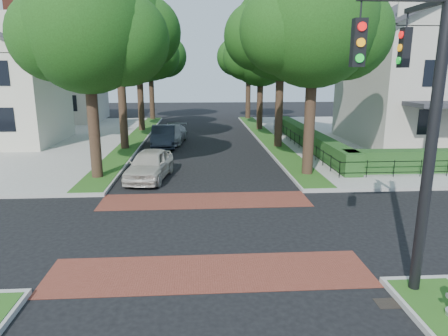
{
  "coord_description": "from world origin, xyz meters",
  "views": [
    {
      "loc": [
        -0.24,
        -13.32,
        5.45
      ],
      "look_at": [
        0.77,
        2.55,
        1.6
      ],
      "focal_mm": 32.0,
      "sensor_mm": 36.0,
      "label": 1
    }
  ],
  "objects_px": {
    "traffic_signal": "(422,105)",
    "parked_car_rear": "(172,134)",
    "parked_car_front": "(150,165)",
    "parked_car_middle": "(164,136)"
  },
  "relations": [
    {
      "from": "parked_car_front",
      "to": "parked_car_rear",
      "type": "relative_size",
      "value": 0.98
    },
    {
      "from": "parked_car_middle",
      "to": "traffic_signal",
      "type": "bearing_deg",
      "value": -71.89
    },
    {
      "from": "traffic_signal",
      "to": "parked_car_rear",
      "type": "xyz_separation_m",
      "value": [
        -7.19,
        22.24,
        -4.03
      ]
    },
    {
      "from": "parked_car_front",
      "to": "parked_car_rear",
      "type": "xyz_separation_m",
      "value": [
        0.5,
        10.86,
        -0.1
      ]
    },
    {
      "from": "parked_car_front",
      "to": "parked_car_middle",
      "type": "distance_m",
      "value": 9.09
    },
    {
      "from": "parked_car_middle",
      "to": "parked_car_rear",
      "type": "bearing_deg",
      "value": 70.42
    },
    {
      "from": "parked_car_front",
      "to": "parked_car_rear",
      "type": "height_order",
      "value": "parked_car_front"
    },
    {
      "from": "traffic_signal",
      "to": "parked_car_rear",
      "type": "distance_m",
      "value": 23.71
    },
    {
      "from": "parked_car_middle",
      "to": "parked_car_rear",
      "type": "distance_m",
      "value": 1.86
    },
    {
      "from": "parked_car_front",
      "to": "parked_car_rear",
      "type": "bearing_deg",
      "value": 95.78
    }
  ]
}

